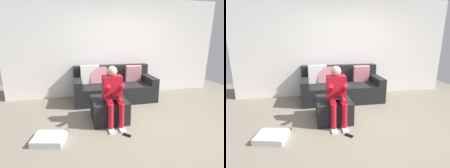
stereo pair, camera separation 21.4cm
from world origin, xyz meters
TOP-DOWN VIEW (x-y plane):
  - ground_plane at (0.00, 0.00)m, footprint 7.78×7.78m
  - wall_back at (0.00, 2.12)m, footprint 5.98×0.10m
  - couch_sectional at (-0.20, 1.66)m, footprint 2.07×0.97m
  - ottoman at (-0.57, 0.48)m, footprint 0.68×0.73m
  - person_seated at (-0.52, 0.31)m, footprint 0.36×0.61m
  - storage_bin at (-1.66, -0.09)m, footprint 0.56×0.49m
  - remote_near_ottoman at (-0.40, -0.20)m, footprint 0.14×0.14m
  - remote_by_storage_bin at (-1.47, 0.15)m, footprint 0.19×0.16m

SIDE VIEW (x-z plane):
  - ground_plane at x=0.00m, z-range 0.00..0.00m
  - remote_near_ottoman at x=-0.40m, z-range 0.00..0.02m
  - remote_by_storage_bin at x=-1.47m, z-range 0.00..0.02m
  - storage_bin at x=-1.66m, z-range 0.00..0.10m
  - ottoman at x=-0.57m, z-range 0.00..0.43m
  - couch_sectional at x=-0.20m, z-range -0.12..0.79m
  - person_seated at x=-0.52m, z-range 0.08..1.19m
  - wall_back at x=0.00m, z-range 0.00..2.63m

